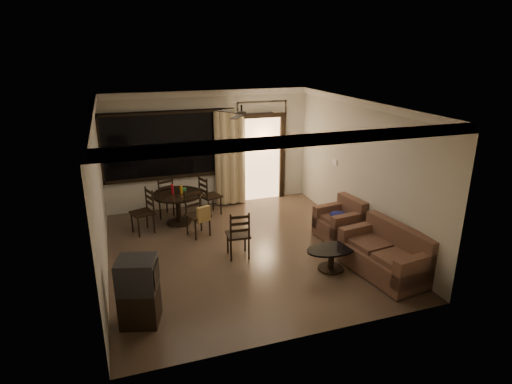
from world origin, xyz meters
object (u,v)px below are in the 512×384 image
object	(u,v)px
dining_table	(178,200)
dining_chair_west	(143,220)
sofa	(387,256)
coffee_table	(331,255)
dining_chair_south	(198,222)
dining_chair_east	(210,203)
armchair	(341,222)
dining_chair_north	(164,205)
side_chair	(238,243)
tv_cabinet	(139,291)

from	to	relation	value
dining_table	dining_chair_west	distance (m)	0.88
dining_table	sofa	xyz separation A→B (m)	(3.07, -3.40, -0.22)
coffee_table	dining_chair_south	bearing A→B (deg)	131.88
sofa	coffee_table	size ratio (longest dim) A/B	1.79
dining_chair_east	armchair	distance (m)	3.10
dining_chair_north	side_chair	distance (m)	2.72
dining_table	dining_chair_south	bearing A→B (deg)	-70.44
dining_table	coffee_table	world-z (taller)	dining_table
dining_chair_south	side_chair	distance (m)	1.28
dining_chair_west	dining_chair_east	xyz separation A→B (m)	(1.58, 0.56, 0.00)
side_chair	tv_cabinet	bearing A→B (deg)	43.02
dining_chair_south	dining_chair_north	world-z (taller)	same
dining_chair_west	tv_cabinet	world-z (taller)	tv_cabinet
armchair	side_chair	distance (m)	2.26
dining_chair_west	dining_chair_south	bearing A→B (deg)	44.30
tv_cabinet	coffee_table	distance (m)	3.36
dining_chair_east	dining_chair_south	world-z (taller)	same
dining_chair_north	dining_chair_south	bearing A→B (deg)	93.06
dining_table	armchair	xyz separation A→B (m)	(3.06, -1.83, -0.22)
dining_table	tv_cabinet	world-z (taller)	tv_cabinet
dining_chair_south	coffee_table	distance (m)	2.90
dining_chair_west	tv_cabinet	distance (m)	3.21
coffee_table	sofa	bearing A→B (deg)	-26.91
sofa	dining_chair_south	bearing A→B (deg)	129.24
dining_table	sofa	bearing A→B (deg)	-47.92
side_chair	dining_table	bearing A→B (deg)	-63.09
dining_chair_north	sofa	world-z (taller)	dining_chair_north
dining_chair_west	sofa	bearing A→B (deg)	31.40
dining_chair_east	side_chair	xyz separation A→B (m)	(0.02, -2.26, -0.00)
dining_chair_east	dining_chair_north	size ratio (longest dim) A/B	1.00
dining_chair_east	coffee_table	distance (m)	3.56
sofa	dining_chair_east	bearing A→B (deg)	114.01
dining_chair_east	dining_chair_south	xyz separation A→B (m)	(-0.50, -1.09, 0.02)
dining_chair_north	dining_chair_west	bearing A→B (deg)	37.00
dining_chair_south	tv_cabinet	size ratio (longest dim) A/B	0.94
dining_chair_west	coffee_table	size ratio (longest dim) A/B	1.03
dining_chair_east	sofa	world-z (taller)	dining_chair_east
tv_cabinet	dining_chair_south	bearing A→B (deg)	78.42
dining_chair_south	dining_chair_north	xyz separation A→B (m)	(-0.55, 1.32, -0.02)
dining_table	side_chair	distance (m)	2.16
armchair	tv_cabinet	bearing A→B (deg)	-165.59
dining_chair_north	sofa	distance (m)	5.14
dining_table	dining_chair_north	bearing A→B (deg)	117.48
sofa	armchair	size ratio (longest dim) A/B	1.86
dining_chair_south	armchair	size ratio (longest dim) A/B	1.06
dining_chair_north	coffee_table	bearing A→B (deg)	105.90
dining_chair_west	dining_chair_north	world-z (taller)	same
dining_table	dining_chair_east	bearing A→B (deg)	19.59
side_chair	dining_chair_west	bearing A→B (deg)	-42.02
tv_cabinet	side_chair	xyz separation A→B (m)	(1.89, 1.49, -0.23)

